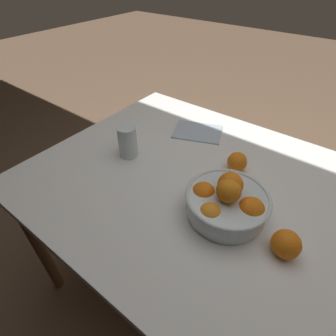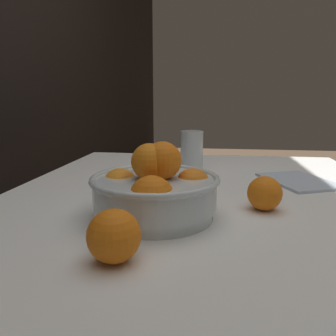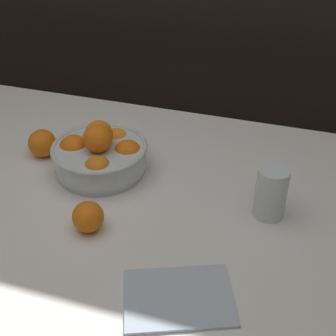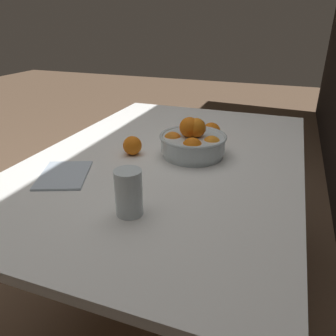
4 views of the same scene
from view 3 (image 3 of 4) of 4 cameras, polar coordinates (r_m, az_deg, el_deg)
dining_table at (r=1.28m, az=-8.35°, el=-5.27°), size 1.49×1.01×0.76m
fruit_bowl at (r=1.28m, az=-8.22°, el=1.65°), size 0.26×0.26×0.15m
juice_glass at (r=1.14m, az=12.42°, el=-3.11°), size 0.08×0.08×0.13m
orange_loose_near_bowl at (r=1.10m, az=-9.73°, el=-5.88°), size 0.07×0.07×0.07m
orange_loose_front at (r=1.40m, az=-15.08°, el=2.94°), size 0.08×0.08×0.08m
napkin at (r=0.97m, az=1.30°, el=-15.49°), size 0.26×0.23×0.01m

